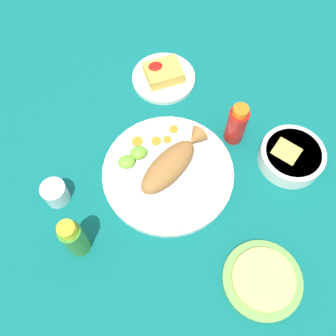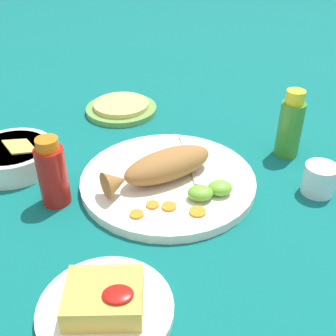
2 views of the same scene
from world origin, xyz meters
name	(u,v)px [view 1 (image 1 of 2)]	position (x,y,z in m)	size (l,w,h in m)	color
ground_plane	(168,174)	(0.00, 0.00, 0.00)	(4.00, 4.00, 0.00)	#0C605B
main_plate	(168,173)	(0.00, 0.00, 0.01)	(0.34, 0.34, 0.02)	white
fried_fish	(171,163)	(-0.01, -0.01, 0.05)	(0.22, 0.17, 0.06)	#996633
fork_near	(180,201)	(0.00, 0.09, 0.02)	(0.08, 0.18, 0.00)	silver
fork_far	(161,203)	(0.04, 0.08, 0.02)	(0.03, 0.19, 0.00)	silver
carrot_slice_near	(174,129)	(-0.06, -0.12, 0.02)	(0.02, 0.02, 0.00)	orange
carrot_slice_mid	(167,139)	(-0.03, -0.09, 0.02)	(0.02, 0.02, 0.00)	orange
carrot_slice_far	(158,140)	(0.00, -0.10, 0.02)	(0.03, 0.03, 0.00)	orange
carrot_slice_extra	(137,141)	(0.05, -0.11, 0.02)	(0.03, 0.03, 0.00)	orange
lime_wedge_main	(139,153)	(0.06, -0.07, 0.03)	(0.05, 0.04, 0.02)	#6BB233
lime_wedge_side	(126,162)	(0.09, -0.06, 0.03)	(0.04, 0.04, 0.02)	#6BB233
hot_sauce_bottle_red	(237,124)	(-0.21, -0.05, 0.06)	(0.05, 0.05, 0.13)	#B21914
hot_sauce_bottle_green	(74,238)	(0.26, 0.11, 0.07)	(0.05, 0.05, 0.15)	#3D8428
salt_cup	(56,194)	(0.28, -0.03, 0.03)	(0.06, 0.06, 0.06)	silver
side_plate_fries	(164,78)	(-0.09, -0.30, 0.01)	(0.19, 0.19, 0.01)	white
fries_pile	(163,72)	(-0.09, -0.30, 0.03)	(0.10, 0.08, 0.04)	gold
guacamole_bowl	(291,156)	(-0.32, 0.07, 0.03)	(0.17, 0.17, 0.06)	white
tortilla_plate	(262,280)	(-0.11, 0.33, 0.01)	(0.18, 0.18, 0.01)	#6B9E4C
tortilla_stack	(263,279)	(-0.11, 0.33, 0.02)	(0.14, 0.14, 0.01)	#E0C666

